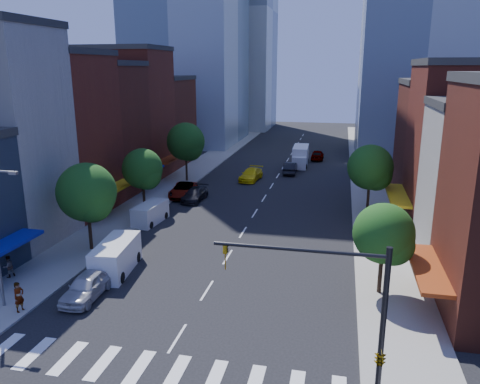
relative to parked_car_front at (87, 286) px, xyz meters
The scene contains 29 objects.
ground 8.25m from the parked_car_front, 24.01° to the right, with size 220.00×220.00×0.00m, color black.
sidewalk_left 37.01m from the parked_car_front, 97.77° to the left, with size 5.00×120.00×0.15m, color gray.
sidewalk_right 41.77m from the parked_car_front, 61.38° to the left, with size 5.00×120.00×0.15m, color gray.
crosswalk 9.86m from the parked_car_front, 40.22° to the right, with size 19.00×3.00×0.01m, color silver.
bldg_left_2 22.98m from the parked_car_front, 128.20° to the left, with size 12.00×9.00×16.00m, color maroon.
bldg_left_3 29.75m from the parked_car_front, 117.75° to the left, with size 12.00×8.00×15.00m, color #541F15.
bldg_left_4 37.52m from the parked_car_front, 111.56° to the left, with size 12.00×9.00×17.00m, color maroon.
bldg_left_5 46.05m from the parked_car_front, 107.18° to the left, with size 12.00×10.00×13.00m, color #541F15.
bldg_right_2 35.83m from the parked_car_front, 35.94° to the left, with size 12.00×10.00×15.00m, color maroon.
bldg_right_3 42.24m from the parked_car_front, 47.09° to the left, with size 12.00×10.00×13.00m, color #541F15.
tower_far_w 96.18m from the parked_car_front, 96.54° to the left, with size 18.00×18.00×56.00m, color #9EA5AD.
traffic_signal 19.41m from the parked_car_front, 24.20° to the right, with size 7.24×2.24×8.00m.
tree_left_near 9.41m from the parked_car_front, 116.90° to the left, with size 4.80×4.80×7.30m.
tree_left_mid 19.33m from the parked_car_front, 101.70° to the left, with size 4.20×4.20×6.65m.
tree_left_far 33.10m from the parked_car_front, 96.73° to the left, with size 5.00×5.00×7.75m.
tree_right_near 19.98m from the parked_car_front, 13.45° to the left, with size 4.00×4.00×6.20m.
tree_right_far 29.88m from the parked_car_front, 49.70° to the left, with size 4.60×4.60×7.20m.
parked_car_front is the anchor object (origin of this frame).
parked_car_second 17.16m from the parked_car_front, 96.69° to the left, with size 1.43×4.09×1.35m, color black.
parked_car_third 25.46m from the parked_car_front, 94.50° to the left, with size 2.67×5.78×1.61m, color #999999.
parked_car_rear 24.02m from the parked_car_front, 90.30° to the left, with size 2.04×5.01×1.45m, color black.
cargo_van_near 4.14m from the parked_car_front, 89.76° to the left, with size 2.82×5.70×2.34m.
cargo_van_far 15.52m from the parked_car_front, 97.45° to the left, with size 2.27×4.75×1.96m.
taxi 35.41m from the parked_car_front, 83.03° to the left, with size 2.23×5.48×1.59m, color yellow.
traffic_car_oncoming 41.46m from the parked_car_front, 77.41° to the left, with size 1.74×4.98×1.64m, color black.
traffic_car_far 53.22m from the parked_car_front, 76.65° to the left, with size 1.95×4.86×1.66m, color #999999.
box_truck 47.38m from the parked_car_front, 77.90° to the left, with size 2.48×7.48×2.99m.
pedestrian_near 4.08m from the parked_car_front, 137.53° to the right, with size 0.71×0.46×1.94m, color #999999.
pedestrian_far 7.14m from the parked_car_front, 168.61° to the left, with size 0.79×0.61×1.62m, color #999999.
Camera 1 is at (8.43, -22.13, 14.84)m, focal length 35.00 mm.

